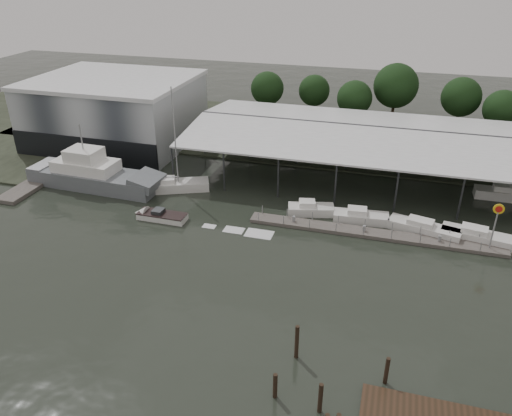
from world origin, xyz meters
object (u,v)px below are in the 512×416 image
(shell_fuel_sign, at_px, (496,218))
(white_sailboat, at_px, (174,185))
(grey_trawler, at_px, (95,175))
(speedboat_underway, at_px, (158,216))

(shell_fuel_sign, distance_m, white_sailboat, 38.65)
(shell_fuel_sign, relative_size, grey_trawler, 0.29)
(grey_trawler, distance_m, white_sailboat, 10.75)
(white_sailboat, bearing_deg, speedboat_underway, -102.55)
(grey_trawler, bearing_deg, speedboat_underway, -24.61)
(shell_fuel_sign, xyz_separation_m, white_sailboat, (-38.21, 4.81, -3.26))
(shell_fuel_sign, height_order, white_sailboat, white_sailboat)
(grey_trawler, bearing_deg, white_sailboat, 11.97)
(grey_trawler, xyz_separation_m, white_sailboat, (10.56, 1.81, -0.92))
(shell_fuel_sign, height_order, grey_trawler, grey_trawler)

